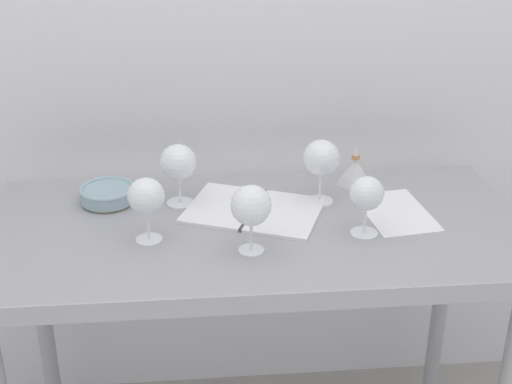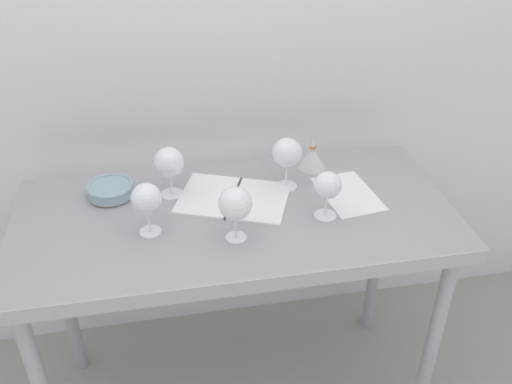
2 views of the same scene
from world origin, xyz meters
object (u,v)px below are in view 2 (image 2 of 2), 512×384
(wine_glass_near_left, at_px, (146,199))
(tasting_sheet_upper, at_px, (348,194))
(wine_glass_near_center, at_px, (235,204))
(decanter_funnel, at_px, (312,157))
(tasting_bowl, at_px, (111,189))
(wine_glass_near_right, at_px, (328,187))
(wine_glass_far_right, at_px, (287,154))
(wine_glass_far_left, at_px, (169,163))
(open_notebook, at_px, (234,198))

(wine_glass_near_left, xyz_separation_m, tasting_sheet_upper, (0.66, 0.09, -0.12))
(wine_glass_near_center, xyz_separation_m, decanter_funnel, (0.33, 0.36, -0.08))
(tasting_bowl, bearing_deg, wine_glass_near_right, -19.84)
(wine_glass_far_right, height_order, wine_glass_near_left, wine_glass_far_right)
(decanter_funnel, bearing_deg, wine_glass_near_right, -97.30)
(wine_glass_far_right, height_order, wine_glass_near_right, wine_glass_far_right)
(wine_glass_far_right, distance_m, decanter_funnel, 0.19)
(wine_glass_far_left, distance_m, wine_glass_near_left, 0.21)
(wine_glass_far_right, xyz_separation_m, open_notebook, (-0.19, -0.04, -0.12))
(wine_glass_far_left, xyz_separation_m, tasting_sheet_upper, (0.58, -0.11, -0.12))
(wine_glass_near_center, relative_size, tasting_sheet_upper, 0.69)
(tasting_bowl, relative_size, decanter_funnel, 1.28)
(tasting_bowl, bearing_deg, wine_glass_near_center, -38.95)
(open_notebook, bearing_deg, wine_glass_far_right, 34.38)
(wine_glass_near_center, relative_size, wine_glass_near_left, 1.03)
(wine_glass_near_center, bearing_deg, open_notebook, 83.46)
(wine_glass_near_center, relative_size, open_notebook, 0.42)
(wine_glass_far_left, bearing_deg, decanter_funnel, 10.04)
(wine_glass_near_center, bearing_deg, tasting_bowl, 141.05)
(wine_glass_near_right, distance_m, tasting_sheet_upper, 0.19)
(wine_glass_near_right, bearing_deg, wine_glass_far_left, 155.49)
(wine_glass_far_left, relative_size, tasting_bowl, 1.14)
(tasting_sheet_upper, height_order, decanter_funnel, decanter_funnel)
(wine_glass_far_right, xyz_separation_m, wine_glass_near_right, (0.08, -0.19, -0.02))
(tasting_sheet_upper, bearing_deg, tasting_bowl, 162.90)
(tasting_sheet_upper, bearing_deg, wine_glass_far_left, 162.23)
(wine_glass_far_left, height_order, decanter_funnel, wine_glass_far_left)
(wine_glass_far_right, relative_size, decanter_funnel, 1.52)
(wine_glass_near_right, bearing_deg, wine_glass_far_right, 113.39)
(wine_glass_near_right, relative_size, decanter_funnel, 1.32)
(tasting_sheet_upper, xyz_separation_m, decanter_funnel, (-0.07, 0.20, 0.04))
(wine_glass_near_right, distance_m, decanter_funnel, 0.31)
(wine_glass_far_right, distance_m, tasting_bowl, 0.60)
(wine_glass_far_right, distance_m, wine_glass_near_right, 0.21)
(wine_glass_near_center, bearing_deg, wine_glass_far_right, 49.95)
(open_notebook, xyz_separation_m, tasting_bowl, (-0.40, 0.09, 0.02))
(wine_glass_far_left, distance_m, decanter_funnel, 0.52)
(wine_glass_far_left, relative_size, decanter_funnel, 1.45)
(wine_glass_near_right, bearing_deg, tasting_sheet_upper, 43.86)
(wine_glass_near_right, xyz_separation_m, wine_glass_near_center, (-0.29, -0.06, 0.01))
(wine_glass_near_right, relative_size, wine_glass_near_center, 0.90)
(open_notebook, bearing_deg, tasting_bowl, -171.33)
(wine_glass_near_left, distance_m, tasting_sheet_upper, 0.67)
(wine_glass_far_right, bearing_deg, tasting_sheet_upper, -23.46)
(open_notebook, height_order, tasting_bowl, tasting_bowl)
(open_notebook, relative_size, tasting_bowl, 2.72)
(open_notebook, height_order, decanter_funnel, decanter_funnel)
(wine_glass_far_right, relative_size, wine_glass_near_left, 1.08)
(wine_glass_near_right, distance_m, tasting_bowl, 0.72)
(tasting_sheet_upper, bearing_deg, wine_glass_far_right, 149.20)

